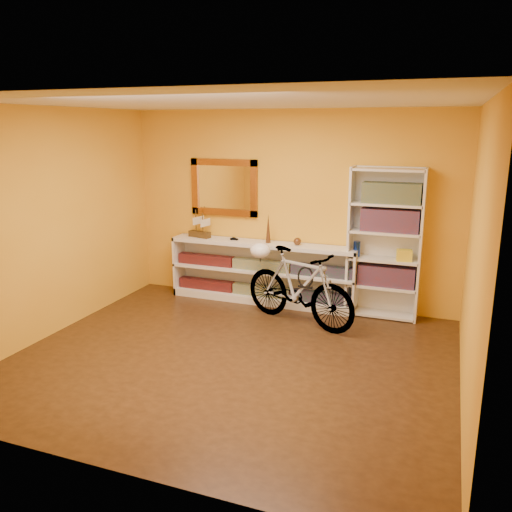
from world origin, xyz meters
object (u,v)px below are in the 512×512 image
at_px(bookcase, 384,244).
at_px(helmet, 260,251).
at_px(console_unit, 262,272).
at_px(bicycle, 299,287).

xyz_separation_m(bookcase, helmet, (-1.50, -0.42, -0.11)).
xyz_separation_m(console_unit, bookcase, (1.61, 0.03, 0.52)).
distance_m(bicycle, helmet, 0.71).
height_order(console_unit, bicycle, bicycle).
height_order(bicycle, helmet, bicycle).
relative_size(console_unit, bicycle, 1.61).
height_order(console_unit, bookcase, bookcase).
relative_size(bicycle, helmet, 6.11).
relative_size(console_unit, helmet, 9.84).
distance_m(bookcase, bicycle, 1.21).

